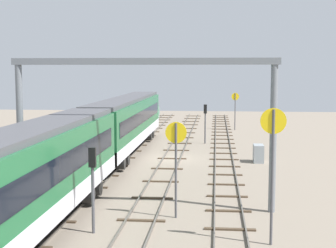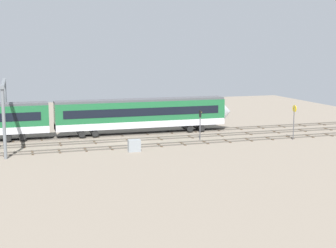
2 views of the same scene
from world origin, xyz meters
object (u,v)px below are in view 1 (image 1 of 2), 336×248
(speed_sign_far_trackside, at_px, (176,154))
(signal_light_trackside_departure, at_px, (205,118))
(speed_sign_mid_trackside, at_px, (273,154))
(signal_light_trackside_approach, at_px, (93,177))
(speed_sign_near_foreground, at_px, (235,106))
(relay_cabinet, at_px, (258,153))
(overhead_gantry, at_px, (143,100))
(train, at_px, (96,142))

(speed_sign_far_trackside, relative_size, signal_light_trackside_departure, 1.22)
(speed_sign_mid_trackside, height_order, signal_light_trackside_approach, speed_sign_mid_trackside)
(speed_sign_near_foreground, bearing_deg, speed_sign_far_trackside, 173.48)
(speed_sign_near_foreground, relative_size, relay_cabinet, 3.16)
(overhead_gantry, distance_m, speed_sign_mid_trackside, 8.19)
(train, distance_m, signal_light_trackside_departure, 19.22)
(train, xyz_separation_m, speed_sign_near_foreground, (29.84, -10.28, 0.36))
(overhead_gantry, relative_size, signal_light_trackside_approach, 3.56)
(signal_light_trackside_departure, bearing_deg, speed_sign_far_trackside, 178.03)
(train, distance_m, relay_cabinet, 14.03)
(signal_light_trackside_approach, distance_m, relay_cabinet, 20.71)
(overhead_gantry, distance_m, speed_sign_near_foreground, 36.82)
(speed_sign_mid_trackside, bearing_deg, overhead_gantry, 50.84)
(overhead_gantry, xyz_separation_m, speed_sign_mid_trackside, (-5.03, -6.17, -1.94))
(train, height_order, signal_light_trackside_approach, train)
(speed_sign_near_foreground, relative_size, speed_sign_far_trackside, 0.95)
(signal_light_trackside_departure, bearing_deg, overhead_gantry, 173.61)
(speed_sign_near_foreground, height_order, signal_light_trackside_approach, speed_sign_near_foreground)
(speed_sign_near_foreground, relative_size, signal_light_trackside_approach, 1.16)
(train, height_order, signal_light_trackside_departure, train)
(relay_cabinet, bearing_deg, overhead_gantry, 153.25)
(signal_light_trackside_approach, bearing_deg, train, 12.89)
(speed_sign_mid_trackside, height_order, relay_cabinet, speed_sign_mid_trackside)
(signal_light_trackside_approach, xyz_separation_m, signal_light_trackside_departure, (28.55, -4.43, 0.00))
(train, distance_m, speed_sign_near_foreground, 31.56)
(relay_cabinet, bearing_deg, signal_light_trackside_approach, 154.30)
(speed_sign_mid_trackside, distance_m, relay_cabinet, 19.66)
(speed_sign_mid_trackside, bearing_deg, relay_cabinet, -3.12)
(speed_sign_far_trackside, bearing_deg, relay_cabinet, -18.81)
(train, bearing_deg, speed_sign_mid_trackside, -137.83)
(speed_sign_near_foreground, distance_m, relay_cabinet, 22.00)
(train, relative_size, speed_sign_mid_trackside, 8.64)
(overhead_gantry, bearing_deg, signal_light_trackside_approach, 158.02)
(speed_sign_near_foreground, distance_m, signal_light_trackside_approach, 41.19)
(speed_sign_near_foreground, bearing_deg, signal_light_trackside_approach, 169.01)
(overhead_gantry, xyz_separation_m, speed_sign_far_trackside, (-1.50, -1.83, -2.56))
(overhead_gantry, xyz_separation_m, speed_sign_near_foreground, (36.19, -6.14, -2.81))
(speed_sign_mid_trackside, relative_size, signal_light_trackside_approach, 1.48)
(speed_sign_far_trackside, xyz_separation_m, signal_light_trackside_departure, (25.80, -0.89, -0.65))
(train, xyz_separation_m, speed_sign_mid_trackside, (-11.38, -10.31, 1.23))
(train, bearing_deg, speed_sign_near_foreground, -19.00)
(signal_light_trackside_approach, bearing_deg, overhead_gantry, -21.98)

